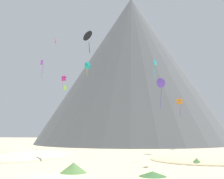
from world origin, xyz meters
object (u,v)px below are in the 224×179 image
(kite_violet_mid, at_px, (42,65))
(kite_magenta_mid, at_px, (64,78))
(bush_near_right, at_px, (153,174))
(rock_massif, at_px, (131,71))
(bush_scatter_east, at_px, (74,168))
(bush_far_right, at_px, (197,162))
(kite_black_mid, at_px, (88,36))
(kite_teal_mid, at_px, (88,65))
(kite_pink_high, at_px, (56,41))
(kite_orange_low, at_px, (180,102))
(kite_indigo_mid, at_px, (161,83))
(kite_cyan_mid, at_px, (155,65))
(kite_lime_low, at_px, (65,88))

(kite_violet_mid, bearing_deg, kite_magenta_mid, -172.14)
(bush_near_right, distance_m, rock_massif, 82.53)
(bush_scatter_east, xyz_separation_m, kite_magenta_mid, (-13.34, 44.17, 18.39))
(bush_far_right, height_order, kite_black_mid, kite_black_mid)
(kite_violet_mid, xyz_separation_m, kite_magenta_mid, (8.15, -4.65, -5.17))
(bush_near_right, distance_m, kite_teal_mid, 41.35)
(rock_massif, xyz_separation_m, kite_pink_high, (-21.11, -30.79, 2.26))
(kite_black_mid, relative_size, kite_magenta_mid, 1.57)
(kite_orange_low, relative_size, kite_indigo_mid, 0.72)
(bush_near_right, relative_size, kite_teal_mid, 0.74)
(kite_magenta_mid, bearing_deg, kite_violet_mid, -126.54)
(kite_cyan_mid, distance_m, kite_magenta_mid, 36.84)
(kite_cyan_mid, height_order, kite_indigo_mid, kite_cyan_mid)
(kite_magenta_mid, bearing_deg, kite_orange_low, 84.02)
(kite_lime_low, distance_m, kite_cyan_mid, 16.84)
(bush_far_right, distance_m, kite_indigo_mid, 26.51)
(kite_black_mid, relative_size, kite_lime_low, 5.07)
(kite_black_mid, bearing_deg, bush_near_right, 149.69)
(rock_massif, xyz_separation_m, kite_teal_mid, (-9.34, -43.20, -8.53))
(kite_cyan_mid, xyz_separation_m, kite_indigo_mid, (2.27, 14.43, -0.43))
(rock_massif, distance_m, kite_magenta_mid, 37.86)
(bush_near_right, relative_size, kite_pink_high, 1.47)
(bush_far_right, bearing_deg, kite_pink_high, 128.59)
(bush_scatter_east, bearing_deg, kite_black_mid, 96.52)
(kite_magenta_mid, bearing_deg, kite_teal_mid, 31.13)
(kite_pink_high, bearing_deg, bush_scatter_east, -164.36)
(kite_cyan_mid, distance_m, kite_orange_low, 30.39)
(bush_far_right, bearing_deg, kite_magenta_mid, 126.55)
(kite_pink_high, height_order, kite_cyan_mid, kite_pink_high)
(kite_lime_low, bearing_deg, kite_teal_mid, 50.17)
(kite_lime_low, height_order, kite_magenta_mid, kite_magenta_mid)
(kite_teal_mid, height_order, kite_orange_low, kite_teal_mid)
(bush_far_right, height_order, kite_pink_high, kite_pink_high)
(bush_near_right, bearing_deg, bush_far_right, 56.62)
(kite_violet_mid, bearing_deg, kite_teal_mid, 174.37)
(kite_cyan_mid, bearing_deg, bush_scatter_east, -133.00)
(bush_scatter_east, xyz_separation_m, kite_lime_low, (-6.45, 19.95, 11.56))
(kite_pink_high, bearing_deg, kite_lime_low, -162.90)
(rock_massif, bearing_deg, bush_scatter_east, -93.59)
(bush_scatter_east, height_order, kite_violet_mid, kite_violet_mid)
(bush_near_right, height_order, kite_teal_mid, kite_teal_mid)
(bush_far_right, height_order, kite_violet_mid, kite_violet_mid)
(kite_orange_low, bearing_deg, kite_cyan_mid, 113.63)
(bush_scatter_east, bearing_deg, kite_lime_low, 107.92)
(kite_lime_low, bearing_deg, kite_orange_low, 13.55)
(kite_orange_low, height_order, kite_violet_mid, kite_violet_mid)
(kite_pink_high, xyz_separation_m, kite_violet_mid, (-5.16, 3.50, -6.26))
(kite_pink_high, height_order, kite_orange_low, kite_pink_high)
(kite_cyan_mid, relative_size, kite_violet_mid, 0.59)
(kite_pink_high, xyz_separation_m, kite_cyan_mid, (25.91, -29.72, -15.45))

